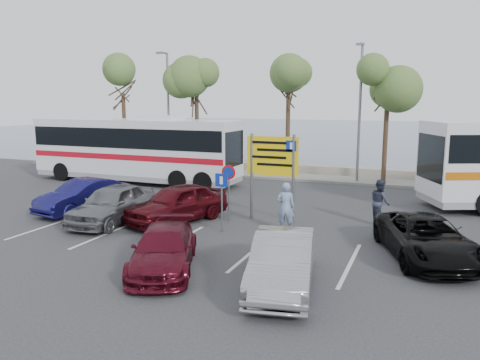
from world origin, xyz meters
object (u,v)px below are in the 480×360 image
at_px(suv_black, 426,238).
at_px(car_silver_b, 283,261).
at_px(car_blue, 83,196).
at_px(car_silver_a, 112,204).
at_px(coach_bus_left, 135,151).
at_px(direction_sign, 272,163).
at_px(car_red, 177,203).
at_px(car_maroon, 164,249).
at_px(pedestrian_far, 380,202).
at_px(street_lamp_left, 168,105).
at_px(pedestrian_near, 286,207).
at_px(street_lamp_right, 360,106).

xyz_separation_m(suv_black, car_silver_b, (-3.50, -3.91, 0.05)).
bearing_deg(car_blue, car_silver_b, -14.74).
bearing_deg(car_silver_a, coach_bus_left, 115.94).
xyz_separation_m(direction_sign, coach_bus_left, (-10.60, 5.69, -0.54)).
distance_m(car_blue, car_red, 4.80).
bearing_deg(coach_bus_left, car_blue, -73.02).
height_order(car_silver_a, car_blue, car_silver_a).
xyz_separation_m(coach_bus_left, car_maroon, (9.46, -12.38, -1.27)).
distance_m(car_silver_b, pedestrian_far, 7.93).
bearing_deg(coach_bus_left, street_lamp_left, 94.94).
bearing_deg(car_maroon, car_silver_b, -23.43).
bearing_deg(pedestrian_near, pedestrian_far, -155.84).
relative_size(coach_bus_left, suv_black, 2.67).
height_order(car_blue, car_red, car_red).
relative_size(street_lamp_right, car_maroon, 1.87).
bearing_deg(car_silver_b, coach_bus_left, 124.84).
distance_m(street_lamp_left, street_lamp_right, 13.00).
distance_m(car_blue, car_maroon, 8.77).
bearing_deg(street_lamp_left, car_blue, -77.54).
height_order(car_silver_a, car_red, car_red).
bearing_deg(car_silver_a, pedestrian_near, 8.42).
distance_m(street_lamp_right, coach_bus_left, 13.70).
relative_size(car_silver_b, pedestrian_far, 2.41).
bearing_deg(car_maroon, street_lamp_right, 56.11).
height_order(street_lamp_left, car_silver_b, street_lamp_left).
xyz_separation_m(street_lamp_right, suv_black, (4.00, -13.11, -3.92)).
bearing_deg(suv_black, car_red, 153.45).
xyz_separation_m(car_blue, car_silver_b, (10.84, -5.00, 0.01)).
bearing_deg(pedestrian_far, direction_sign, 75.97).
bearing_deg(street_lamp_right, car_red, -114.76).
xyz_separation_m(coach_bus_left, car_blue, (2.26, -7.38, -1.17)).
relative_size(street_lamp_left, car_silver_b, 1.81).
bearing_deg(pedestrian_far, car_red, 81.57).
bearing_deg(car_silver_b, pedestrian_far, 65.62).
relative_size(car_red, pedestrian_far, 2.49).
bearing_deg(pedestrian_near, car_red, -8.38).
xyz_separation_m(car_silver_a, suv_black, (11.94, -0.03, -0.10)).
xyz_separation_m(direction_sign, pedestrian_far, (4.23, 1.04, -1.51)).
distance_m(direction_sign, car_red, 4.27).
height_order(street_lamp_left, pedestrian_far, street_lamp_left).
bearing_deg(car_red, direction_sign, 46.47).
bearing_deg(direction_sign, coach_bus_left, 151.79).
height_order(street_lamp_left, coach_bus_left, street_lamp_left).
bearing_deg(pedestrian_far, car_maroon, 117.40).
bearing_deg(street_lamp_left, coach_bus_left, -85.06).
bearing_deg(car_silver_b, street_lamp_left, 116.66).
bearing_deg(pedestrian_near, car_silver_b, 93.23).
bearing_deg(car_blue, street_lamp_left, 112.48).
height_order(pedestrian_near, pedestrian_far, pedestrian_near).
xyz_separation_m(street_lamp_right, car_silver_b, (0.50, -17.02, -3.87)).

